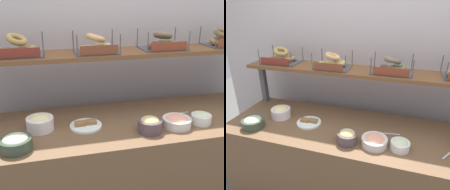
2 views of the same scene
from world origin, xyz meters
The scene contains 14 objects.
back_wall centered at (0.00, 0.55, 1.20)m, with size 3.32×0.06×2.40m, color #BBAEB0.
deli_counter centered at (0.00, 0.00, 0.42)m, with size 2.12×0.70×0.85m, color brown.
shelf_riser_left centered at (-1.00, 0.27, 1.05)m, with size 0.05×0.05×0.40m, color #4C4C51.
upper_shelf centered at (0.00, 0.27, 1.26)m, with size 2.08×0.32×0.03m, color brown.
bowl_scallion_spread centered at (0.38, -0.15, 0.89)m, with size 0.13×0.13×0.08m.
bowl_hummus centered at (0.01, -0.18, 0.90)m, with size 0.15×0.15×0.10m.
bowl_tuna_salad centered at (-0.79, -0.20, 0.89)m, with size 0.18×0.18×0.09m.
bowl_egg_salad centered at (-0.66, 0.01, 0.90)m, with size 0.17×0.17×0.11m.
bowl_lox_spread centered at (0.20, -0.15, 0.89)m, with size 0.19×0.19×0.07m.
serving_plate_white centered at (-0.37, -0.02, 0.86)m, with size 0.21×0.21×0.04m.
serving_spoon_by_edge centered at (0.26, 0.01, 0.86)m, with size 0.18×0.04×0.01m.
bagel_basket_everything centered at (-0.77, 0.28, 1.33)m, with size 0.34×0.25×0.15m.
bagel_basket_plain centered at (-0.25, 0.25, 1.33)m, with size 0.30×0.27×0.14m.
bagel_basket_poppy centered at (0.25, 0.27, 1.33)m, with size 0.32×0.25×0.14m.
Camera 2 is at (0.32, -1.41, 1.78)m, focal length 33.03 mm.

